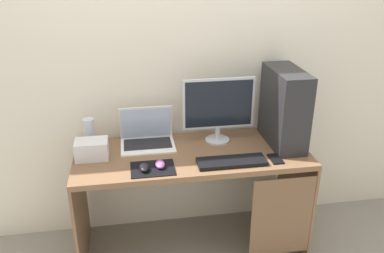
{
  "coord_description": "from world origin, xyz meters",
  "views": [
    {
      "loc": [
        -0.37,
        -2.26,
        1.92
      ],
      "look_at": [
        0.0,
        0.0,
        0.92
      ],
      "focal_mm": 37.57,
      "sensor_mm": 36.0,
      "label": 1
    }
  ],
  "objects_px": {
    "monitor": "(219,108)",
    "speaker": "(90,133)",
    "laptop": "(147,137)",
    "cell_phone": "(276,159)",
    "keyboard": "(232,162)",
    "pc_tower": "(284,108)",
    "mouse_left": "(160,164)",
    "mouse_right": "(144,168)",
    "projector": "(92,149)"
  },
  "relations": [
    {
      "from": "monitor",
      "to": "mouse_right",
      "type": "bearing_deg",
      "value": -147.52
    },
    {
      "from": "speaker",
      "to": "mouse_right",
      "type": "height_order",
      "value": "speaker"
    },
    {
      "from": "monitor",
      "to": "cell_phone",
      "type": "relative_size",
      "value": 3.65
    },
    {
      "from": "speaker",
      "to": "keyboard",
      "type": "relative_size",
      "value": 0.48
    },
    {
      "from": "monitor",
      "to": "mouse_left",
      "type": "xyz_separation_m",
      "value": [
        -0.42,
        -0.3,
        -0.22
      ]
    },
    {
      "from": "laptop",
      "to": "cell_phone",
      "type": "xyz_separation_m",
      "value": [
        0.77,
        -0.34,
        -0.05
      ]
    },
    {
      "from": "speaker",
      "to": "monitor",
      "type": "bearing_deg",
      "value": -3.31
    },
    {
      "from": "mouse_right",
      "to": "cell_phone",
      "type": "height_order",
      "value": "mouse_right"
    },
    {
      "from": "pc_tower",
      "to": "monitor",
      "type": "bearing_deg",
      "value": 167.32
    },
    {
      "from": "pc_tower",
      "to": "cell_phone",
      "type": "height_order",
      "value": "pc_tower"
    },
    {
      "from": "monitor",
      "to": "projector",
      "type": "relative_size",
      "value": 2.37
    },
    {
      "from": "speaker",
      "to": "laptop",
      "type": "bearing_deg",
      "value": -3.49
    },
    {
      "from": "keyboard",
      "to": "mouse_right",
      "type": "xyz_separation_m",
      "value": [
        -0.53,
        -0.01,
        0.01
      ]
    },
    {
      "from": "speaker",
      "to": "projector",
      "type": "bearing_deg",
      "value": -82.87
    },
    {
      "from": "speaker",
      "to": "projector",
      "type": "relative_size",
      "value": 1.0
    },
    {
      "from": "laptop",
      "to": "pc_tower",
      "type": "bearing_deg",
      "value": -7.67
    },
    {
      "from": "monitor",
      "to": "mouse_right",
      "type": "relative_size",
      "value": 4.94
    },
    {
      "from": "mouse_left",
      "to": "cell_phone",
      "type": "height_order",
      "value": "mouse_left"
    },
    {
      "from": "pc_tower",
      "to": "mouse_right",
      "type": "distance_m",
      "value": 0.98
    },
    {
      "from": "mouse_left",
      "to": "cell_phone",
      "type": "relative_size",
      "value": 0.74
    },
    {
      "from": "laptop",
      "to": "mouse_right",
      "type": "height_order",
      "value": "laptop"
    },
    {
      "from": "laptop",
      "to": "mouse_right",
      "type": "xyz_separation_m",
      "value": [
        -0.04,
        -0.35,
        -0.03
      ]
    },
    {
      "from": "pc_tower",
      "to": "mouse_left",
      "type": "relative_size",
      "value": 5.27
    },
    {
      "from": "pc_tower",
      "to": "mouse_left",
      "type": "height_order",
      "value": "pc_tower"
    },
    {
      "from": "laptop",
      "to": "keyboard",
      "type": "relative_size",
      "value": 0.84
    },
    {
      "from": "pc_tower",
      "to": "cell_phone",
      "type": "xyz_separation_m",
      "value": [
        -0.12,
        -0.22,
        -0.25
      ]
    },
    {
      "from": "mouse_right",
      "to": "keyboard",
      "type": "bearing_deg",
      "value": 0.54
    },
    {
      "from": "mouse_left",
      "to": "cell_phone",
      "type": "bearing_deg",
      "value": -1.3
    },
    {
      "from": "projector",
      "to": "mouse_left",
      "type": "xyz_separation_m",
      "value": [
        0.4,
        -0.19,
        -0.04
      ]
    },
    {
      "from": "monitor",
      "to": "speaker",
      "type": "height_order",
      "value": "monitor"
    },
    {
      "from": "projector",
      "to": "speaker",
      "type": "bearing_deg",
      "value": 97.13
    },
    {
      "from": "keyboard",
      "to": "mouse_right",
      "type": "relative_size",
      "value": 4.38
    },
    {
      "from": "laptop",
      "to": "keyboard",
      "type": "height_order",
      "value": "laptop"
    },
    {
      "from": "keyboard",
      "to": "mouse_left",
      "type": "bearing_deg",
      "value": 177.35
    },
    {
      "from": "pc_tower",
      "to": "keyboard",
      "type": "distance_m",
      "value": 0.52
    },
    {
      "from": "pc_tower",
      "to": "mouse_left",
      "type": "distance_m",
      "value": 0.89
    },
    {
      "from": "mouse_left",
      "to": "laptop",
      "type": "bearing_deg",
      "value": 99.53
    },
    {
      "from": "monitor",
      "to": "cell_phone",
      "type": "height_order",
      "value": "monitor"
    },
    {
      "from": "pc_tower",
      "to": "monitor",
      "type": "relative_size",
      "value": 1.07
    },
    {
      "from": "projector",
      "to": "mouse_right",
      "type": "bearing_deg",
      "value": -34.78
    },
    {
      "from": "pc_tower",
      "to": "mouse_right",
      "type": "bearing_deg",
      "value": -165.92
    },
    {
      "from": "speaker",
      "to": "keyboard",
      "type": "xyz_separation_m",
      "value": [
        0.86,
        -0.37,
        -0.09
      ]
    },
    {
      "from": "keyboard",
      "to": "mouse_left",
      "type": "distance_m",
      "value": 0.43
    },
    {
      "from": "laptop",
      "to": "monitor",
      "type": "bearing_deg",
      "value": -3.17
    },
    {
      "from": "mouse_right",
      "to": "monitor",
      "type": "bearing_deg",
      "value": 32.48
    },
    {
      "from": "monitor",
      "to": "mouse_right",
      "type": "distance_m",
      "value": 0.65
    },
    {
      "from": "monitor",
      "to": "mouse_left",
      "type": "height_order",
      "value": "monitor"
    },
    {
      "from": "monitor",
      "to": "laptop",
      "type": "height_order",
      "value": "monitor"
    },
    {
      "from": "monitor",
      "to": "projector",
      "type": "bearing_deg",
      "value": -172.29
    },
    {
      "from": "laptop",
      "to": "projector",
      "type": "distance_m",
      "value": 0.38
    }
  ]
}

